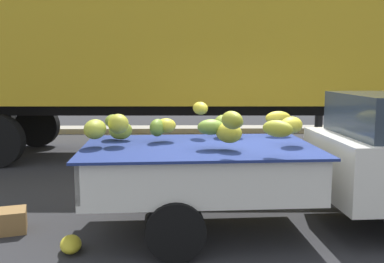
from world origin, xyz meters
TOP-DOWN VIEW (x-y plane):
  - ground at (0.00, 0.00)m, footprint 220.00×220.00m
  - curb_strip at (0.00, 8.47)m, footprint 80.00×0.80m
  - pickup_truck at (1.03, -0.03)m, footprint 5.01×2.02m
  - semi_trailer at (-1.30, 4.70)m, footprint 12.05×2.84m
  - fallen_banana_bunch_near_tailgate at (-2.32, -0.71)m, footprint 0.31×0.42m
  - produce_crate at (-3.28, -0.11)m, footprint 0.60×0.50m

SIDE VIEW (x-z plane):
  - ground at x=0.00m, z-range 0.00..0.00m
  - curb_strip at x=0.00m, z-range 0.00..0.16m
  - fallen_banana_bunch_near_tailgate at x=-2.32m, z-range 0.00..0.17m
  - produce_crate at x=-3.28m, z-range 0.00..0.28m
  - pickup_truck at x=1.03m, z-range 0.04..1.74m
  - semi_trailer at x=-1.30m, z-range 0.57..4.52m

